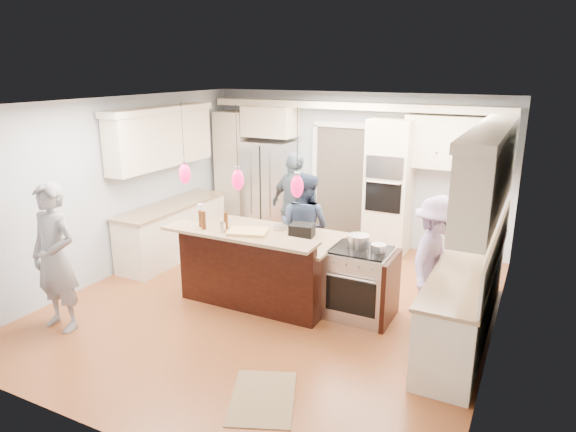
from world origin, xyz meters
name	(u,v)px	position (x,y,z in m)	size (l,w,h in m)	color
ground_plane	(277,302)	(0.00, 0.00, 0.00)	(6.00, 6.00, 0.00)	#AE5F2F
room_shell	(276,173)	(0.00, 0.00, 1.82)	(5.54, 6.04, 2.72)	#B2BCC6
refrigerator	(269,188)	(-1.55, 2.64, 0.90)	(0.90, 0.70, 1.80)	#B7B7BC
oven_column	(389,187)	(0.75, 2.67, 1.15)	(0.72, 0.69, 2.30)	beige
back_upper_cabinets	(311,150)	(-0.75, 2.76, 1.67)	(5.30, 0.61, 2.54)	beige
right_counter_run	(473,251)	(2.44, 0.30, 1.06)	(0.64, 3.10, 2.51)	beige
left_cabinets	(169,196)	(-2.44, 0.80, 1.06)	(0.64, 2.30, 2.51)	beige
kitchen_island	(263,265)	(-0.25, 0.07, 0.49)	(2.10, 1.46, 1.12)	black
island_range	(362,283)	(1.16, 0.15, 0.46)	(0.82, 0.71, 0.92)	#B7B7BC
pendant_lights	(238,180)	(-0.25, -0.51, 1.80)	(1.75, 0.15, 1.03)	black
person_bar_end	(55,258)	(-2.05, -1.80, 0.92)	(0.67, 0.44, 1.84)	gray
person_far_left	(304,228)	(0.02, 0.85, 0.83)	(0.81, 0.63, 1.67)	#2B3954
person_far_right	(295,208)	(-0.50, 1.60, 0.90)	(1.06, 0.44, 1.81)	slate
person_range_side	(436,261)	(2.01, 0.41, 0.82)	(1.06, 0.61, 1.64)	#B297CC
floor_rug	(263,398)	(0.88, -1.94, 0.01)	(0.61, 0.90, 0.01)	#937750
water_bottle	(201,215)	(-0.86, -0.48, 1.27)	(0.07, 0.07, 0.29)	silver
beer_bottle_a	(201,218)	(-0.84, -0.51, 1.23)	(0.06, 0.06, 0.22)	#4D260D
beer_bottle_b	(204,220)	(-0.74, -0.58, 1.24)	(0.06, 0.06, 0.24)	#4D260D
beer_bottle_c	(226,221)	(-0.49, -0.44, 1.23)	(0.05, 0.05, 0.22)	#4D260D
drink_can	(223,227)	(-0.44, -0.59, 1.19)	(0.07, 0.07, 0.13)	#B7B7BC
cutting_board	(248,232)	(-0.15, -0.47, 1.14)	(0.48, 0.34, 0.04)	#DEB666
pot_large	(359,241)	(1.08, 0.21, 1.00)	(0.27, 0.27, 0.16)	#B7B7BC
pot_small	(379,248)	(1.36, 0.15, 0.97)	(0.19, 0.19, 0.10)	#B7B7BC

